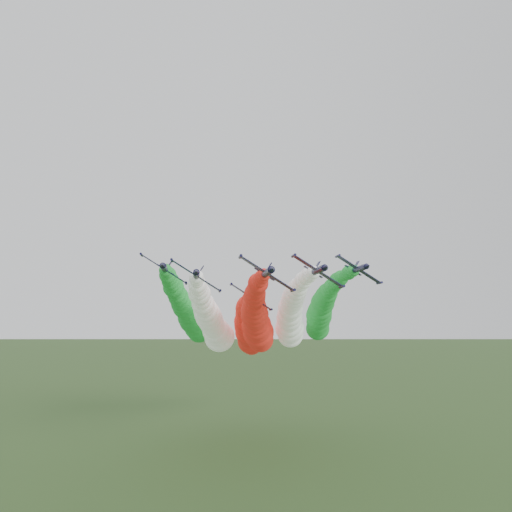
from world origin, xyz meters
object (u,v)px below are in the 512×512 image
object	(u,v)px
jet_trail	(248,330)
jet_inner_left	(212,322)
jet_lead	(257,323)
jet_inner_right	(291,318)
jet_outer_right	(321,312)
jet_outer_left	(189,314)

from	to	relation	value
jet_trail	jet_inner_left	bearing A→B (deg)	-124.68
jet_lead	jet_inner_right	xyz separation A→B (m)	(9.80, 5.17, 1.24)
jet_inner_right	jet_outer_right	distance (m)	16.19
jet_inner_right	jet_trail	xyz separation A→B (m)	(-9.47, 21.53, -3.64)
jet_outer_right	jet_trail	xyz separation A→B (m)	(-20.75, 10.07, -5.49)
jet_inner_left	jet_outer_left	size ratio (longest dim) A/B	1.01
jet_inner_left	jet_inner_right	bearing A→B (deg)	-12.85
jet_inner_left	jet_outer_right	bearing A→B (deg)	11.66
jet_outer_right	jet_inner_left	bearing A→B (deg)	-168.34
jet_lead	jet_inner_left	bearing A→B (deg)	138.47
jet_outer_left	jet_inner_right	bearing A→B (deg)	-22.56
jet_inner_right	jet_outer_left	size ratio (longest dim) A/B	1.00
jet_inner_right	jet_outer_left	distance (m)	29.63
jet_outer_left	jet_trail	size ratio (longest dim) A/B	1.00
jet_lead	jet_trail	bearing A→B (deg)	89.30
jet_lead	jet_inner_right	size ratio (longest dim) A/B	1.00
jet_lead	jet_trail	world-z (taller)	jet_lead
jet_inner_right	jet_outer_left	xyz separation A→B (m)	(-27.34, 11.36, 1.16)
jet_outer_left	jet_outer_right	distance (m)	38.63
jet_outer_left	jet_trail	xyz separation A→B (m)	(17.87, 10.17, -4.80)
jet_outer_left	jet_trail	world-z (taller)	jet_outer_left
jet_outer_left	jet_outer_right	size ratio (longest dim) A/B	1.00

